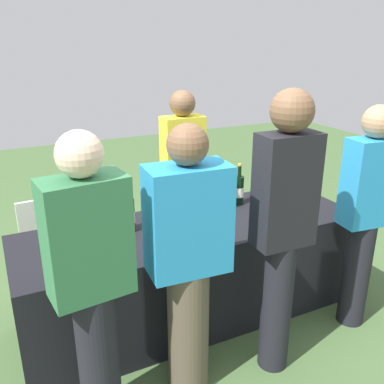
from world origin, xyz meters
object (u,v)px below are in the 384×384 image
(guest_1, at_px, (188,259))
(menu_board, at_px, (49,237))
(wine_glass_2, at_px, (192,225))
(wine_glass_4, at_px, (302,204))
(guest_2, at_px, (283,224))
(guest_3, at_px, (366,211))
(wine_bottle_0, at_px, (68,223))
(wine_bottle_1, at_px, (113,219))
(wine_bottle_3, at_px, (174,205))
(wine_bottle_5, at_px, (239,190))
(guest_0, at_px, (91,279))
(wine_glass_0, at_px, (72,245))
(server_pouring, at_px, (183,175))
(wine_bottle_2, at_px, (130,215))
(wine_bottle_4, at_px, (224,195))
(wine_bottle_6, at_px, (262,189))
(wine_glass_1, at_px, (95,241))
(wine_glass_3, at_px, (259,206))

(guest_1, relative_size, menu_board, 2.24)
(wine_glass_2, distance_m, wine_glass_4, 0.91)
(guest_1, bearing_deg, guest_2, -5.23)
(guest_1, distance_m, guest_3, 1.35)
(wine_bottle_0, relative_size, wine_bottle_1, 1.03)
(wine_bottle_3, distance_m, wine_bottle_5, 0.58)
(wine_bottle_5, xyz_separation_m, guest_0, (-1.37, -0.84, 0.02))
(wine_bottle_1, xyz_separation_m, wine_glass_4, (1.35, -0.32, -0.02))
(wine_glass_0, height_order, server_pouring, server_pouring)
(wine_bottle_2, xyz_separation_m, wine_bottle_5, (0.93, 0.11, -0.00))
(wine_bottle_4, height_order, wine_bottle_6, wine_bottle_4)
(guest_1, relative_size, guest_3, 1.00)
(wine_glass_0, bearing_deg, menu_board, 90.37)
(wine_bottle_0, distance_m, menu_board, 1.02)
(wine_bottle_0, xyz_separation_m, wine_bottle_1, (0.29, -0.06, -0.00))
(server_pouring, bearing_deg, wine_bottle_3, 59.71)
(wine_bottle_3, bearing_deg, wine_glass_1, -153.83)
(wine_bottle_2, relative_size, menu_board, 0.45)
(wine_bottle_6, relative_size, guest_2, 0.18)
(guest_0, distance_m, guest_3, 1.88)
(wine_bottle_0, bearing_deg, wine_bottle_3, -0.89)
(wine_bottle_2, bearing_deg, wine_glass_2, -43.46)
(wine_bottle_4, height_order, guest_3, guest_3)
(wine_glass_0, bearing_deg, wine_bottle_6, 10.44)
(guest_2, bearing_deg, menu_board, 123.53)
(wine_bottle_6, bearing_deg, menu_board, 149.93)
(wine_glass_0, distance_m, wine_glass_4, 1.67)
(guest_0, distance_m, guest_1, 0.53)
(wine_glass_1, bearing_deg, wine_glass_4, -1.42)
(wine_bottle_2, relative_size, wine_glass_1, 2.18)
(wine_bottle_3, bearing_deg, guest_2, -71.15)
(guest_0, height_order, guest_3, guest_0)
(wine_glass_1, height_order, guest_0, guest_0)
(wine_bottle_4, distance_m, guest_0, 1.44)
(wine_bottle_2, xyz_separation_m, wine_bottle_6, (1.12, 0.06, -0.00))
(menu_board, bearing_deg, guest_2, -62.10)
(guest_1, xyz_separation_m, menu_board, (-0.54, 1.68, -0.50))
(wine_glass_4, height_order, guest_2, guest_2)
(wine_glass_0, distance_m, guest_3, 1.94)
(wine_bottle_4, xyz_separation_m, wine_bottle_6, (0.35, 0.01, -0.01))
(guest_0, bearing_deg, menu_board, 84.09)
(wine_bottle_3, xyz_separation_m, guest_0, (-0.79, -0.79, 0.03))
(wine_bottle_1, xyz_separation_m, guest_3, (1.56, -0.72, 0.04))
(wine_bottle_3, height_order, menu_board, wine_bottle_3)
(wine_bottle_0, distance_m, wine_bottle_6, 1.52)
(wine_glass_3, xyz_separation_m, guest_1, (-0.82, -0.51, 0.02))
(wine_bottle_0, xyz_separation_m, guest_1, (0.50, -0.80, 0.01))
(server_pouring, relative_size, guest_1, 0.99)
(wine_glass_3, distance_m, guest_2, 0.67)
(wine_bottle_3, relative_size, guest_1, 0.19)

